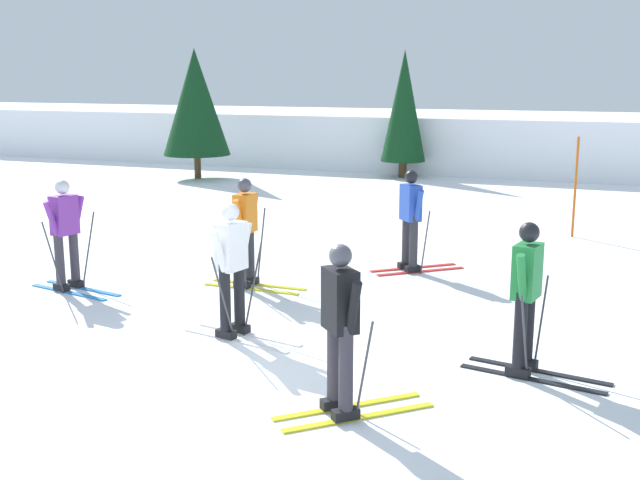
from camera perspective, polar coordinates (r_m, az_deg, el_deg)
ground_plane at (r=8.60m, az=-6.35°, el=-10.40°), size 120.00×120.00×0.00m
far_snow_ridge at (r=28.98m, az=14.05°, el=6.95°), size 80.00×6.94×1.87m
skier_orange at (r=12.18m, az=-5.39°, el=0.78°), size 1.60×1.00×1.71m
skier_white at (r=9.85m, az=-6.39°, el=-1.90°), size 1.64×0.99×1.71m
skier_green at (r=8.85m, az=14.77°, el=-3.81°), size 1.64×0.99×1.71m
skier_blue at (r=13.20m, az=6.61°, el=1.62°), size 1.44×1.34×1.71m
skier_black at (r=7.52m, az=1.53°, el=-6.22°), size 1.40×1.38×1.71m
skier_purple at (r=12.57m, az=-17.96°, el=0.59°), size 1.64×0.99×1.71m
trail_marker_pole at (r=16.74m, az=18.03°, el=3.65°), size 0.05×0.05×2.04m
conifer_far_left at (r=25.45m, az=6.11°, el=9.63°), size 1.43×1.43×4.04m
conifer_far_right at (r=25.32m, az=-9.01°, el=9.84°), size 2.12×2.12×4.07m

